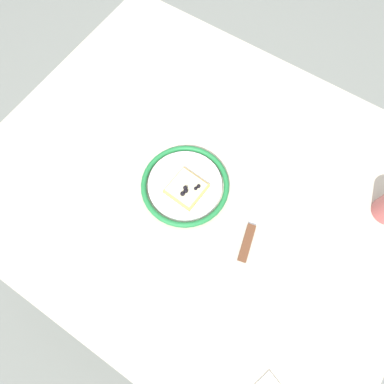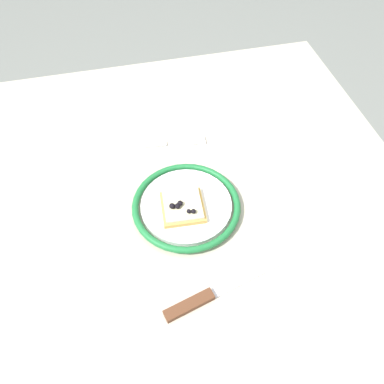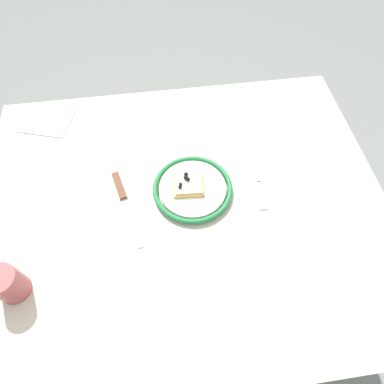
{
  "view_description": "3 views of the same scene",
  "coord_description": "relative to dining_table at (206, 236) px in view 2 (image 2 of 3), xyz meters",
  "views": [
    {
      "loc": [
        0.16,
        -0.29,
        1.48
      ],
      "look_at": [
        0.0,
        -0.05,
        0.74
      ],
      "focal_mm": 31.44,
      "sensor_mm": 36.0,
      "label": 1
    },
    {
      "loc": [
        0.41,
        -0.13,
        1.34
      ],
      "look_at": [
        -0.04,
        -0.02,
        0.75
      ],
      "focal_mm": 35.66,
      "sensor_mm": 36.0,
      "label": 2
    },
    {
      "loc": [
        0.04,
        0.44,
        1.47
      ],
      "look_at": [
        -0.02,
        -0.01,
        0.74
      ],
      "focal_mm": 30.76,
      "sensor_mm": 36.0,
      "label": 3
    }
  ],
  "objects": [
    {
      "name": "ground_plane",
      "position": [
        0.0,
        0.0,
        -0.63
      ],
      "size": [
        6.0,
        6.0,
        0.0
      ],
      "primitive_type": "plane",
      "color": "slate"
    },
    {
      "name": "dining_table",
      "position": [
        0.0,
        0.0,
        0.0
      ],
      "size": [
        1.09,
        0.91,
        0.71
      ],
      "color": "#BCB29E",
      "rests_on": "ground_plane"
    },
    {
      "name": "plate",
      "position": [
        -0.03,
        -0.04,
        0.09
      ],
      "size": [
        0.22,
        0.22,
        0.02
      ],
      "color": "white",
      "rests_on": "dining_table"
    },
    {
      "name": "pizza_slice_near",
      "position": [
        -0.02,
        -0.05,
        0.1
      ],
      "size": [
        0.09,
        0.09,
        0.03
      ],
      "color": "tan",
      "rests_on": "plate"
    },
    {
      "name": "knife",
      "position": [
        0.17,
        -0.05,
        0.08
      ],
      "size": [
        0.08,
        0.24,
        0.01
      ],
      "color": "silver",
      "rests_on": "dining_table"
    },
    {
      "name": "fork",
      "position": [
        -0.21,
        -0.05,
        0.08
      ],
      "size": [
        0.04,
        0.2,
        0.0
      ],
      "color": "silver",
      "rests_on": "dining_table"
    }
  ]
}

